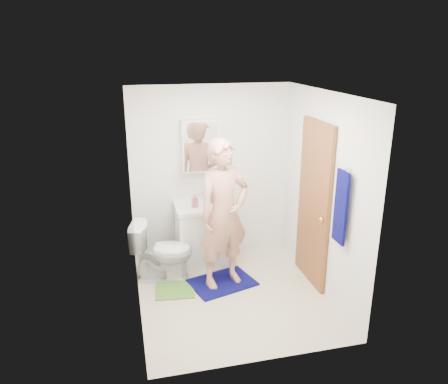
# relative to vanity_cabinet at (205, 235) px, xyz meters

# --- Properties ---
(floor) EXTENTS (2.20, 2.40, 0.02)m
(floor) POSITION_rel_vanity_cabinet_xyz_m (0.15, -0.91, -0.41)
(floor) COLOR beige
(floor) RESTS_ON ground
(ceiling) EXTENTS (2.20, 2.40, 0.02)m
(ceiling) POSITION_rel_vanity_cabinet_xyz_m (0.15, -0.91, 2.01)
(ceiling) COLOR white
(ceiling) RESTS_ON ground
(wall_back) EXTENTS (2.20, 0.02, 2.40)m
(wall_back) POSITION_rel_vanity_cabinet_xyz_m (0.15, 0.30, 0.80)
(wall_back) COLOR silver
(wall_back) RESTS_ON ground
(wall_front) EXTENTS (2.20, 0.02, 2.40)m
(wall_front) POSITION_rel_vanity_cabinet_xyz_m (0.15, -2.12, 0.80)
(wall_front) COLOR silver
(wall_front) RESTS_ON ground
(wall_left) EXTENTS (0.02, 2.40, 2.40)m
(wall_left) POSITION_rel_vanity_cabinet_xyz_m (-0.96, -0.91, 0.80)
(wall_left) COLOR silver
(wall_left) RESTS_ON ground
(wall_right) EXTENTS (0.02, 2.40, 2.40)m
(wall_right) POSITION_rel_vanity_cabinet_xyz_m (1.26, -0.91, 0.80)
(wall_right) COLOR silver
(wall_right) RESTS_ON ground
(vanity_cabinet) EXTENTS (0.75, 0.55, 0.80)m
(vanity_cabinet) POSITION_rel_vanity_cabinet_xyz_m (0.00, 0.00, 0.00)
(vanity_cabinet) COLOR white
(vanity_cabinet) RESTS_ON floor
(countertop) EXTENTS (0.79, 0.59, 0.05)m
(countertop) POSITION_rel_vanity_cabinet_xyz_m (0.00, 0.00, 0.43)
(countertop) COLOR white
(countertop) RESTS_ON vanity_cabinet
(sink_basin) EXTENTS (0.40, 0.40, 0.03)m
(sink_basin) POSITION_rel_vanity_cabinet_xyz_m (0.00, 0.00, 0.44)
(sink_basin) COLOR white
(sink_basin) RESTS_ON countertop
(faucet) EXTENTS (0.03, 0.03, 0.12)m
(faucet) POSITION_rel_vanity_cabinet_xyz_m (0.00, 0.18, 0.51)
(faucet) COLOR silver
(faucet) RESTS_ON countertop
(medicine_cabinet) EXTENTS (0.50, 0.12, 0.70)m
(medicine_cabinet) POSITION_rel_vanity_cabinet_xyz_m (0.00, 0.22, 1.20)
(medicine_cabinet) COLOR white
(medicine_cabinet) RESTS_ON wall_back
(mirror_panel) EXTENTS (0.46, 0.01, 0.66)m
(mirror_panel) POSITION_rel_vanity_cabinet_xyz_m (0.00, 0.16, 1.20)
(mirror_panel) COLOR white
(mirror_panel) RESTS_ON wall_back
(door) EXTENTS (0.05, 0.80, 2.05)m
(door) POSITION_rel_vanity_cabinet_xyz_m (1.22, -0.76, 0.62)
(door) COLOR #955629
(door) RESTS_ON ground
(door_knob) EXTENTS (0.07, 0.07, 0.07)m
(door_knob) POSITION_rel_vanity_cabinet_xyz_m (1.18, -1.08, 0.55)
(door_knob) COLOR gold
(door_knob) RESTS_ON door
(towel) EXTENTS (0.03, 0.24, 0.80)m
(towel) POSITION_rel_vanity_cabinet_xyz_m (1.18, -1.48, 0.85)
(towel) COLOR #080851
(towel) RESTS_ON wall_right
(towel_hook) EXTENTS (0.06, 0.02, 0.02)m
(towel_hook) POSITION_rel_vanity_cabinet_xyz_m (1.22, -1.48, 1.27)
(towel_hook) COLOR silver
(towel_hook) RESTS_ON wall_right
(toilet) EXTENTS (0.84, 0.60, 0.77)m
(toilet) POSITION_rel_vanity_cabinet_xyz_m (-0.62, -0.32, -0.01)
(toilet) COLOR white
(toilet) RESTS_ON floor
(bath_mat) EXTENTS (0.91, 0.76, 0.02)m
(bath_mat) POSITION_rel_vanity_cabinet_xyz_m (0.09, -0.63, -0.39)
(bath_mat) COLOR #080851
(bath_mat) RESTS_ON floor
(green_rug) EXTENTS (0.51, 0.44, 0.02)m
(green_rug) POSITION_rel_vanity_cabinet_xyz_m (-0.52, -0.68, -0.39)
(green_rug) COLOR #558D2F
(green_rug) RESTS_ON floor
(soap_dispenser) EXTENTS (0.08, 0.08, 0.17)m
(soap_dispenser) POSITION_rel_vanity_cabinet_xyz_m (-0.14, -0.07, 0.54)
(soap_dispenser) COLOR #B45460
(soap_dispenser) RESTS_ON countertop
(toothbrush_cup) EXTENTS (0.15, 0.15, 0.10)m
(toothbrush_cup) POSITION_rel_vanity_cabinet_xyz_m (0.11, 0.06, 0.50)
(toothbrush_cup) COLOR #8A3E8A
(toothbrush_cup) RESTS_ON countertop
(man) EXTENTS (0.78, 0.63, 1.85)m
(man) POSITION_rel_vanity_cabinet_xyz_m (0.11, -0.64, 0.54)
(man) COLOR tan
(man) RESTS_ON bath_mat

